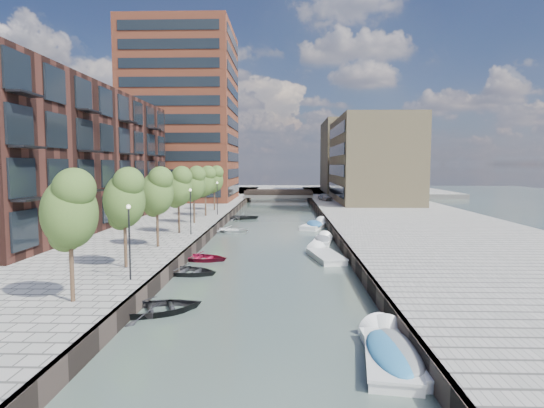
{
  "coord_description": "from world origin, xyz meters",
  "views": [
    {
      "loc": [
        1.25,
        -16.14,
        7.28
      ],
      "look_at": [
        0.0,
        27.07,
        3.5
      ],
      "focal_mm": 30.0,
      "sensor_mm": 36.0,
      "label": 1
    }
  ],
  "objects_px": {
    "tree_4": "(194,183)",
    "tree_3": "(178,186)",
    "tree_0": "(69,208)",
    "sloop_3": "(229,232)",
    "motorboat_2": "(324,256)",
    "tree_1": "(124,197)",
    "sloop_2": "(201,260)",
    "car": "(325,197)",
    "sloop_0": "(157,313)",
    "sloop_4": "(241,219)",
    "motorboat_4": "(323,240)",
    "bridge": "(279,195)",
    "motorboat_3": "(316,225)",
    "tree_5": "(205,181)",
    "tree_6": "(214,179)",
    "motorboat_0": "(390,353)",
    "tree_2": "(157,190)",
    "sloop_1": "(186,274)",
    "motorboat_1": "(393,351)"
  },
  "relations": [
    {
      "from": "sloop_1",
      "to": "car",
      "type": "xyz_separation_m",
      "value": [
        13.62,
        49.86,
        1.63
      ]
    },
    {
      "from": "sloop_2",
      "to": "sloop_3",
      "type": "bearing_deg",
      "value": 10.4
    },
    {
      "from": "tree_6",
      "to": "sloop_1",
      "type": "relative_size",
      "value": 1.36
    },
    {
      "from": "sloop_3",
      "to": "sloop_2",
      "type": "bearing_deg",
      "value": -168.48
    },
    {
      "from": "motorboat_2",
      "to": "motorboat_4",
      "type": "bearing_deg",
      "value": 85.63
    },
    {
      "from": "sloop_2",
      "to": "sloop_1",
      "type": "bearing_deg",
      "value": -170.12
    },
    {
      "from": "tree_2",
      "to": "tree_3",
      "type": "relative_size",
      "value": 1.0
    },
    {
      "from": "tree_0",
      "to": "motorboat_3",
      "type": "relative_size",
      "value": 1.01
    },
    {
      "from": "tree_5",
      "to": "tree_6",
      "type": "distance_m",
      "value": 7.0
    },
    {
      "from": "sloop_2",
      "to": "motorboat_2",
      "type": "height_order",
      "value": "motorboat_2"
    },
    {
      "from": "motorboat_0",
      "to": "sloop_2",
      "type": "bearing_deg",
      "value": 121.05
    },
    {
      "from": "tree_4",
      "to": "motorboat_4",
      "type": "distance_m",
      "value": 15.46
    },
    {
      "from": "motorboat_2",
      "to": "tree_5",
      "type": "bearing_deg",
      "value": 122.53
    },
    {
      "from": "tree_3",
      "to": "motorboat_0",
      "type": "bearing_deg",
      "value": -60.79
    },
    {
      "from": "tree_3",
      "to": "tree_6",
      "type": "relative_size",
      "value": 1.0
    },
    {
      "from": "tree_0",
      "to": "car",
      "type": "bearing_deg",
      "value": 74.18
    },
    {
      "from": "sloop_0",
      "to": "sloop_3",
      "type": "bearing_deg",
      "value": -23.42
    },
    {
      "from": "sloop_3",
      "to": "motorboat_0",
      "type": "height_order",
      "value": "motorboat_0"
    },
    {
      "from": "tree_1",
      "to": "tree_4",
      "type": "bearing_deg",
      "value": 90.0
    },
    {
      "from": "sloop_0",
      "to": "motorboat_3",
      "type": "height_order",
      "value": "motorboat_3"
    },
    {
      "from": "tree_1",
      "to": "tree_2",
      "type": "distance_m",
      "value": 7.0
    },
    {
      "from": "car",
      "to": "tree_6",
      "type": "bearing_deg",
      "value": -153.25
    },
    {
      "from": "tree_3",
      "to": "sloop_3",
      "type": "xyz_separation_m",
      "value": [
        3.72,
        7.16,
        -5.31
      ]
    },
    {
      "from": "motorboat_1",
      "to": "tree_5",
      "type": "bearing_deg",
      "value": 109.88
    },
    {
      "from": "tree_4",
      "to": "tree_0",
      "type": "bearing_deg",
      "value": -90.0
    },
    {
      "from": "tree_1",
      "to": "tree_6",
      "type": "relative_size",
      "value": 1.0
    },
    {
      "from": "sloop_3",
      "to": "sloop_4",
      "type": "distance_m",
      "value": 11.77
    },
    {
      "from": "tree_4",
      "to": "tree_3",
      "type": "bearing_deg",
      "value": -90.0
    },
    {
      "from": "tree_5",
      "to": "tree_6",
      "type": "relative_size",
      "value": 1.0
    },
    {
      "from": "sloop_4",
      "to": "tree_2",
      "type": "bearing_deg",
      "value": 161.72
    },
    {
      "from": "sloop_3",
      "to": "motorboat_2",
      "type": "bearing_deg",
      "value": -132.41
    },
    {
      "from": "sloop_0",
      "to": "sloop_4",
      "type": "height_order",
      "value": "sloop_4"
    },
    {
      "from": "bridge",
      "to": "sloop_2",
      "type": "xyz_separation_m",
      "value": [
        -5.18,
        -54.26,
        -1.39
      ]
    },
    {
      "from": "sloop_2",
      "to": "car",
      "type": "height_order",
      "value": "car"
    },
    {
      "from": "bridge",
      "to": "sloop_2",
      "type": "distance_m",
      "value": 54.53
    },
    {
      "from": "tree_2",
      "to": "sloop_4",
      "type": "distance_m",
      "value": 26.75
    },
    {
      "from": "tree_4",
      "to": "motorboat_3",
      "type": "height_order",
      "value": "tree_4"
    },
    {
      "from": "tree_1",
      "to": "tree_4",
      "type": "height_order",
      "value": "same"
    },
    {
      "from": "tree_0",
      "to": "sloop_0",
      "type": "distance_m",
      "value": 6.49
    },
    {
      "from": "tree_2",
      "to": "tree_5",
      "type": "relative_size",
      "value": 1.0
    },
    {
      "from": "motorboat_0",
      "to": "motorboat_1",
      "type": "relative_size",
      "value": 1.03
    },
    {
      "from": "motorboat_1",
      "to": "tree_0",
      "type": "bearing_deg",
      "value": 166.36
    },
    {
      "from": "motorboat_4",
      "to": "tree_3",
      "type": "bearing_deg",
      "value": -175.55
    },
    {
      "from": "motorboat_2",
      "to": "motorboat_1",
      "type": "bearing_deg",
      "value": -86.56
    },
    {
      "from": "motorboat_2",
      "to": "car",
      "type": "distance_m",
      "value": 44.43
    },
    {
      "from": "tree_2",
      "to": "sloop_0",
      "type": "height_order",
      "value": "tree_2"
    },
    {
      "from": "tree_0",
      "to": "motorboat_0",
      "type": "bearing_deg",
      "value": -14.36
    },
    {
      "from": "bridge",
      "to": "sloop_0",
      "type": "distance_m",
      "value": 66.74
    },
    {
      "from": "tree_1",
      "to": "tree_3",
      "type": "bearing_deg",
      "value": 90.0
    },
    {
      "from": "tree_4",
      "to": "motorboat_0",
      "type": "relative_size",
      "value": 1.1
    }
  ]
}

